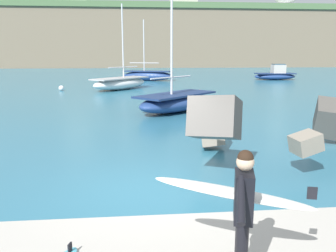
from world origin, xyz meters
TOP-DOWN VIEW (x-y plane):
  - ground_plane at (0.00, 0.00)m, footprint 400.00×400.00m
  - breakwater_jetty at (-1.44, 1.35)m, footprint 29.37×6.91m
  - surfer_with_board at (0.97, -3.75)m, footprint 2.11×1.40m
  - boat_near_left at (-1.52, 22.97)m, footprint 5.48×5.83m
  - boat_near_centre at (16.33, 32.58)m, footprint 4.95×2.31m
  - boat_near_right at (1.94, 10.97)m, footprint 5.25×5.19m
  - boat_mid_left at (1.25, 32.67)m, footprint 5.99×3.41m
  - mooring_buoy_inner at (4.52, 17.98)m, footprint 0.44×0.44m
  - mooring_buoy_middle at (-6.42, 22.41)m, footprint 0.44×0.44m
  - headland_bluff at (8.31, 87.02)m, footprint 104.03×40.12m

SIDE VIEW (x-z plane):
  - ground_plane at x=0.00m, z-range 0.00..0.00m
  - mooring_buoy_inner at x=4.52m, z-range 0.00..0.44m
  - mooring_buoy_middle at x=-6.42m, z-range 0.00..0.44m
  - boat_near_right at x=1.94m, z-range -2.99..4.08m
  - boat_near_left at x=-1.52m, z-range -3.01..4.15m
  - boat_near_centre at x=16.33m, z-range -0.35..1.52m
  - boat_mid_left at x=1.25m, z-range -2.77..3.99m
  - breakwater_jetty at x=-1.44m, z-range -0.18..2.18m
  - surfer_with_board at x=0.97m, z-range 0.39..2.16m
  - headland_bluff at x=8.31m, z-range 0.02..13.47m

